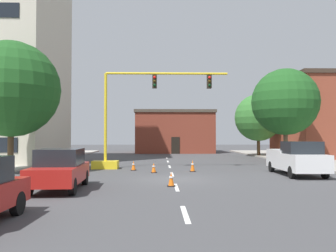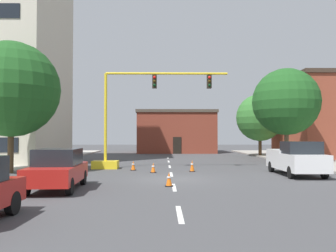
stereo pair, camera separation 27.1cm
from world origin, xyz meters
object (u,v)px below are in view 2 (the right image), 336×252
object	(u,v)px
tree_right_mid	(286,102)
traffic_cone_roadside_b	(153,168)
traffic_signal_gantry	(123,136)
traffic_cone_roadside_a	(169,179)
tree_right_far	(260,118)
traffic_cone_roadside_c	(133,166)
pickup_truck_white	(296,159)
traffic_cone_roadside_d	(192,166)
tree_left_near	(11,89)
sedan_red_mid_left	(58,169)

from	to	relation	value
tree_right_mid	traffic_cone_roadside_b	size ratio (longest dim) A/B	12.54
traffic_signal_gantry	tree_right_mid	xyz separation A→B (m)	(13.04, 4.17, 2.87)
tree_right_mid	traffic_cone_roadside_a	world-z (taller)	tree_right_mid
traffic_cone_roadside_b	tree_right_far	bearing A→B (deg)	57.04
traffic_signal_gantry	traffic_cone_roadside_a	distance (m)	9.80
traffic_cone_roadside_b	traffic_cone_roadside_c	world-z (taller)	traffic_cone_roadside_c
traffic_signal_gantry	traffic_cone_roadside_c	xyz separation A→B (m)	(0.83, -1.33, -1.96)
traffic_cone_roadside_b	traffic_cone_roadside_c	bearing A→B (deg)	130.90
pickup_truck_white	traffic_cone_roadside_d	bearing A→B (deg)	159.11
tree_left_near	tree_right_mid	world-z (taller)	tree_left_near
traffic_cone_roadside_b	tree_right_mid	bearing A→B (deg)	33.21
traffic_signal_gantry	sedan_red_mid_left	distance (m)	10.21
sedan_red_mid_left	traffic_cone_roadside_b	distance (m)	8.08
sedan_red_mid_left	traffic_cone_roadside_d	size ratio (longest dim) A/B	5.96
traffic_signal_gantry	traffic_cone_roadside_b	xyz separation A→B (m)	(2.21, -2.92, -1.96)
tree_left_near	traffic_cone_roadside_a	world-z (taller)	tree_left_near
tree_right_far	traffic_cone_roadside_a	distance (m)	26.49
tree_left_near	traffic_cone_roadside_d	xyz separation A→B (m)	(11.32, 0.82, -4.82)
traffic_signal_gantry	traffic_cone_roadside_c	distance (m)	2.51
tree_left_near	sedan_red_mid_left	bearing A→B (deg)	-54.45
tree_right_mid	sedan_red_mid_left	world-z (taller)	tree_right_mid
traffic_cone_roadside_c	traffic_cone_roadside_a	bearing A→B (deg)	-73.70
tree_left_near	traffic_cone_roadside_b	xyz separation A→B (m)	(8.82, 0.15, -4.89)
traffic_cone_roadside_c	pickup_truck_white	bearing A→B (deg)	-18.01
tree_left_near	tree_right_mid	distance (m)	20.95
tree_right_mid	sedan_red_mid_left	distance (m)	20.86
tree_left_near	traffic_cone_roadside_b	bearing A→B (deg)	1.00
traffic_signal_gantry	traffic_cone_roadside_b	world-z (taller)	traffic_signal_gantry
sedan_red_mid_left	traffic_cone_roadside_c	size ratio (longest dim) A/B	7.07
traffic_signal_gantry	pickup_truck_white	distance (m)	11.59
tree_right_mid	traffic_cone_roadside_c	bearing A→B (deg)	-155.77
traffic_signal_gantry	tree_right_mid	distance (m)	13.99
traffic_signal_gantry	traffic_cone_roadside_a	world-z (taller)	traffic_signal_gantry
tree_right_far	traffic_cone_roadside_b	bearing A→B (deg)	-122.96
sedan_red_mid_left	traffic_cone_roadside_c	bearing A→B (deg)	73.82
tree_right_mid	tree_right_far	size ratio (longest dim) A/B	1.13
tree_right_far	sedan_red_mid_left	xyz separation A→B (m)	(-15.40, -24.81, -3.50)
traffic_cone_roadside_d	tree_right_mid	bearing A→B (deg)	37.60
tree_left_near	traffic_cone_roadside_d	world-z (taller)	tree_left_near
tree_right_mid	traffic_cone_roadside_c	size ratio (longest dim) A/B	12.20
traffic_cone_roadside_a	traffic_cone_roadside_c	xyz separation A→B (m)	(-2.27, 7.76, -0.00)
traffic_cone_roadside_d	traffic_cone_roadside_a	bearing A→B (deg)	-103.19
sedan_red_mid_left	traffic_cone_roadside_a	xyz separation A→B (m)	(4.78, 0.89, -0.57)
tree_right_far	traffic_cone_roadside_c	world-z (taller)	tree_right_far
sedan_red_mid_left	traffic_cone_roadside_b	size ratio (longest dim) A/B	7.27
traffic_cone_roadside_a	traffic_cone_roadside_b	bearing A→B (deg)	98.21
tree_right_mid	traffic_cone_roadside_c	distance (m)	14.24
tree_right_mid	traffic_cone_roadside_c	xyz separation A→B (m)	(-12.21, -5.50, -4.82)
sedan_red_mid_left	traffic_cone_roadside_c	xyz separation A→B (m)	(2.51, 8.65, -0.57)
traffic_cone_roadside_d	tree_right_far	bearing A→B (deg)	62.17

